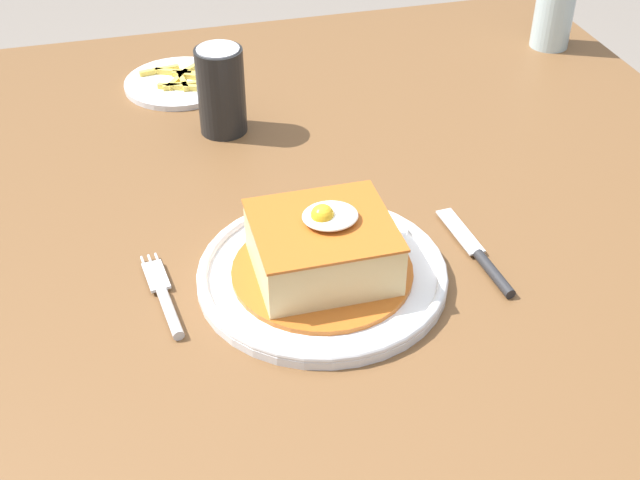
% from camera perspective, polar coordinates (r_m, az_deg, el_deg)
% --- Properties ---
extents(dining_table, '(1.24, 1.09, 0.76)m').
position_cam_1_polar(dining_table, '(1.10, -2.21, -1.01)').
color(dining_table, brown).
rests_on(dining_table, ground_plane).
extents(main_plate, '(0.27, 0.27, 0.02)m').
position_cam_1_polar(main_plate, '(0.90, 0.33, -2.30)').
color(main_plate, white).
rests_on(main_plate, dining_table).
extents(sandwich_meal, '(0.20, 0.20, 0.09)m').
position_cam_1_polar(sandwich_meal, '(0.88, 0.34, -0.63)').
color(sandwich_meal, '#B75B1E').
rests_on(sandwich_meal, main_plate).
extents(fork, '(0.03, 0.14, 0.01)m').
position_cam_1_polar(fork, '(0.89, -10.62, -4.12)').
color(fork, silver).
rests_on(fork, dining_table).
extents(knife, '(0.03, 0.17, 0.01)m').
position_cam_1_polar(knife, '(0.94, 11.24, -1.42)').
color(knife, '#262628').
rests_on(knife, dining_table).
extents(soda_can, '(0.07, 0.07, 0.12)m').
position_cam_1_polar(soda_can, '(1.16, -6.84, 10.20)').
color(soda_can, black).
rests_on(soda_can, dining_table).
extents(side_plate_fries, '(0.17, 0.17, 0.02)m').
position_cam_1_polar(side_plate_fries, '(1.32, -9.64, 10.69)').
color(side_plate_fries, white).
rests_on(side_plate_fries, dining_table).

